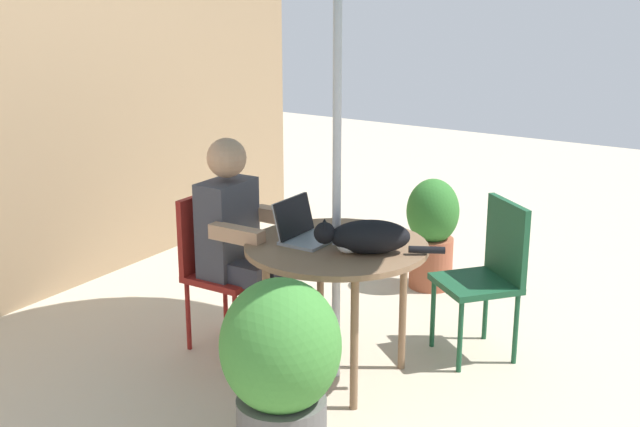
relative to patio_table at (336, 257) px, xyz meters
name	(u,v)px	position (x,y,z in m)	size (l,w,h in m)	color
ground_plane	(336,375)	(0.00, 0.00, -0.68)	(14.00, 14.00, 0.00)	#BCAD93
fence_back	(39,150)	(0.00, 2.24, 0.32)	(5.42, 0.08, 1.98)	#937756
patio_table	(336,257)	(0.00, 0.00, 0.00)	(0.95, 0.95, 0.74)	brown
chair_occupied	(217,258)	(0.00, 0.80, -0.15)	(0.40, 0.40, 0.89)	maroon
chair_empty	(490,267)	(0.69, -0.58, -0.15)	(0.56, 0.56, 0.89)	#194C2D
person_seated	(238,234)	(0.00, 0.64, 0.02)	(0.48, 0.48, 1.23)	#3F3F47
laptop	(302,228)	(-0.03, 0.20, 0.13)	(0.30, 0.25, 0.21)	gray
cat	(365,237)	(-0.04, -0.19, 0.15)	(0.38, 0.58, 0.17)	black
potted_plant_near_fence	(432,229)	(1.48, 0.13, -0.26)	(0.36, 0.36, 0.76)	#9E5138
potted_plant_by_chair	(281,369)	(-0.89, -0.27, -0.19)	(0.52, 0.52, 0.89)	#595654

